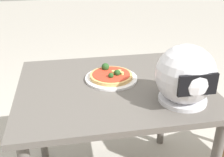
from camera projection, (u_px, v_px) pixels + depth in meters
dining_table at (113, 100)px, 1.48m from camera, size 0.99×0.82×0.71m
pizza_plate at (111, 78)px, 1.49m from camera, size 0.28×0.28×0.01m
pizza at (111, 75)px, 1.48m from camera, size 0.23×0.23×0.06m
motorcycle_helmet at (185, 76)px, 1.23m from camera, size 0.27×0.27×0.27m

